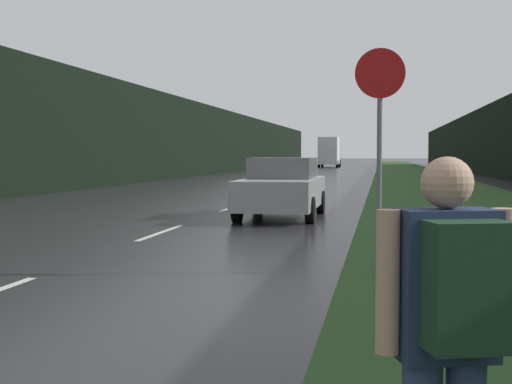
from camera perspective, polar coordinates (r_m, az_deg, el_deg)
The scene contains 9 objects.
grass_verge at distance 39.85m, azimuth 13.57°, elevation 0.64°, with size 6.00×240.00×0.02m, color #26471E.
lane_stripe_c at distance 14.82m, azimuth -7.60°, elevation -3.22°, with size 0.12×3.00×0.01m, color silver.
lane_stripe_d at distance 21.57m, azimuth -1.97°, elevation -1.24°, with size 0.12×3.00×0.01m, color silver.
treeline_far_side at distance 51.80m, azimuth -6.15°, elevation 4.27°, with size 2.00×140.00×5.49m, color black.
treeline_near_side at distance 50.47m, azimuth 19.73°, elevation 3.98°, with size 2.00×140.00×5.22m, color black.
stop_sign at distance 9.79m, azimuth 9.85°, elevation 4.40°, with size 0.67×0.07×3.04m.
hitchhiker_with_backpack at distance 2.87m, azimuth 15.19°, elevation -10.90°, with size 0.53×0.48×1.60m.
car_passing_near at distance 18.14m, azimuth 2.10°, elevation 0.34°, with size 1.93×4.60×1.52m.
delivery_truck at distance 89.31m, azimuth 5.89°, elevation 3.22°, with size 2.48×7.55×3.71m.
Camera 1 is at (4.47, 0.25, 1.61)m, focal length 50.00 mm.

